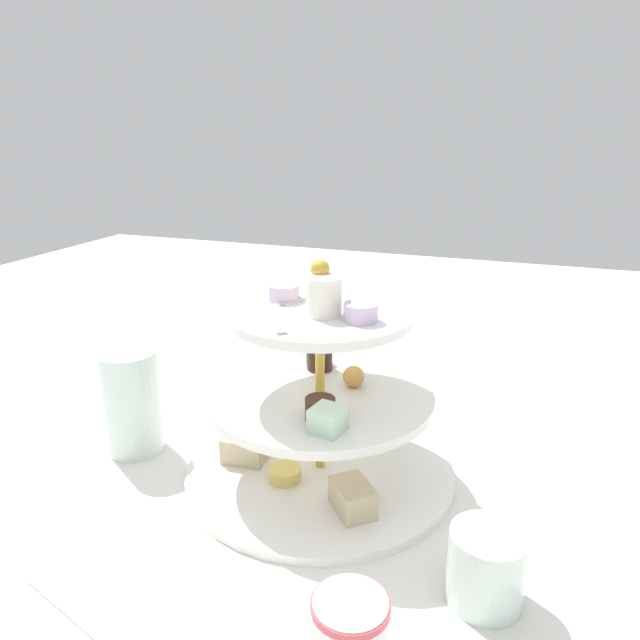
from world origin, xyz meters
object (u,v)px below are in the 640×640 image
Objects in this scene: tiered_serving_stand at (320,413)px; water_glass_tall_right at (132,402)px; butter_knife_left at (332,373)px; butter_knife_right at (90,623)px; teacup_with_saucer at (350,630)px; water_glass_short_left at (486,567)px.

water_glass_tall_right is at bearing -84.14° from tiered_serving_stand.
water_glass_tall_right is (0.02, -0.23, -0.01)m from tiered_serving_stand.
tiered_serving_stand is at bearing 95.86° from water_glass_tall_right.
tiered_serving_stand is 0.29m from butter_knife_left.
butter_knife_left is (-0.30, 0.15, -0.06)m from water_glass_tall_right.
butter_knife_right is (0.26, -0.10, -0.08)m from tiered_serving_stand.
teacup_with_saucer is 0.52m from butter_knife_left.
tiered_serving_stand is at bearing -124.04° from water_glass_short_left.
butter_knife_left is at bearing -146.21° from water_glass_short_left.
water_glass_tall_right is 1.95× the size of water_glass_short_left.
water_glass_tall_right is at bearing -104.07° from water_glass_short_left.
water_glass_tall_right is 0.44m from water_glass_short_left.
butter_knife_right is at bearing 28.47° from water_glass_tall_right.
tiered_serving_stand is 1.77× the size of butter_knife_left.
water_glass_short_left is 0.48m from butter_knife_left.
water_glass_short_left reaches higher than butter_knife_left.
tiered_serving_stand is at bearing 86.35° from butter_knife_right.
butter_knife_right is at bearing 77.58° from butter_knife_left.
butter_knife_left is 1.00× the size of butter_knife_right.
water_glass_tall_right is 0.75× the size of butter_knife_right.
tiered_serving_stand is 0.23m from water_glass_tall_right.
teacup_with_saucer is (0.09, -0.09, -0.01)m from water_glass_short_left.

